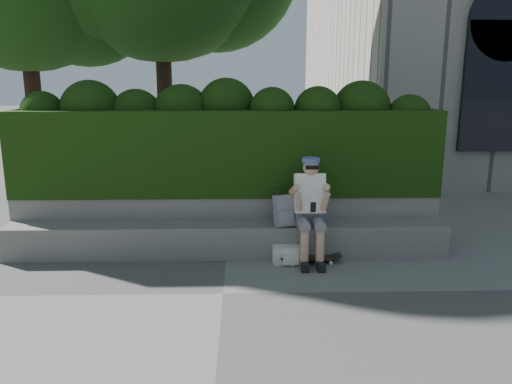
{
  "coord_description": "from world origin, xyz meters",
  "views": [
    {
      "loc": [
        0.23,
        -5.26,
        2.38
      ],
      "look_at": [
        0.4,
        1.0,
        0.95
      ],
      "focal_mm": 35.0,
      "sensor_mm": 36.0,
      "label": 1
    }
  ],
  "objects_px": {
    "backpack_plaid": "(285,211)",
    "skateboard": "(311,259)",
    "person": "(310,205)",
    "backpack_ground": "(286,254)"
  },
  "relations": [
    {
      "from": "backpack_plaid",
      "to": "skateboard",
      "type": "bearing_deg",
      "value": -51.68
    },
    {
      "from": "person",
      "to": "backpack_ground",
      "type": "xyz_separation_m",
      "value": [
        -0.31,
        -0.1,
        -0.64
      ]
    },
    {
      "from": "backpack_plaid",
      "to": "person",
      "type": "bearing_deg",
      "value": -30.69
    },
    {
      "from": "person",
      "to": "backpack_plaid",
      "type": "height_order",
      "value": "person"
    },
    {
      "from": "person",
      "to": "backpack_ground",
      "type": "distance_m",
      "value": 0.72
    },
    {
      "from": "person",
      "to": "backpack_plaid",
      "type": "bearing_deg",
      "value": 165.71
    },
    {
      "from": "person",
      "to": "skateboard",
      "type": "distance_m",
      "value": 0.7
    },
    {
      "from": "skateboard",
      "to": "backpack_plaid",
      "type": "xyz_separation_m",
      "value": [
        -0.32,
        0.23,
        0.6
      ]
    },
    {
      "from": "skateboard",
      "to": "backpack_plaid",
      "type": "distance_m",
      "value": 0.72
    },
    {
      "from": "backpack_plaid",
      "to": "backpack_ground",
      "type": "xyz_separation_m",
      "value": [
        0.01,
        -0.18,
        -0.54
      ]
    }
  ]
}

